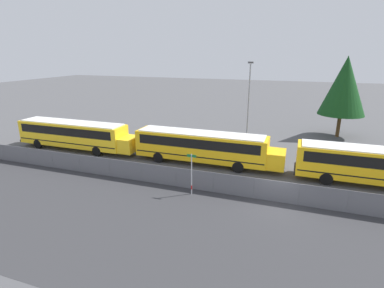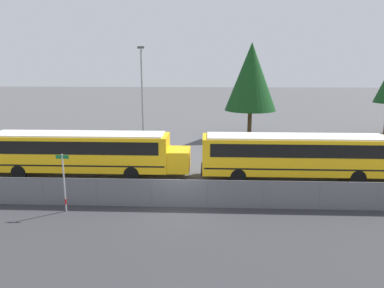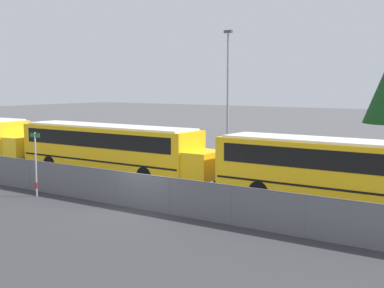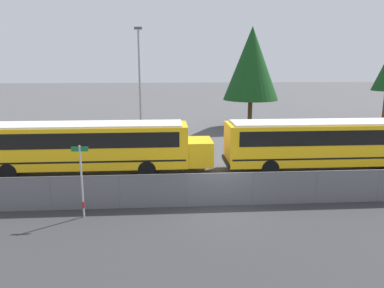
{
  "view_description": "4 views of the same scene",
  "coord_description": "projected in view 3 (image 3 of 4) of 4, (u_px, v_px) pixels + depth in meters",
  "views": [
    {
      "loc": [
        0.77,
        -20.11,
        10.17
      ],
      "look_at": [
        -8.05,
        4.95,
        2.06
      ],
      "focal_mm": 28.0,
      "sensor_mm": 36.0,
      "label": 1
    },
    {
      "loc": [
        1.58,
        -19.46,
        7.9
      ],
      "look_at": [
        0.42,
        6.58,
        2.15
      ],
      "focal_mm": 35.0,
      "sensor_mm": 36.0,
      "label": 2
    },
    {
      "loc": [
        15.06,
        -17.65,
        5.52
      ],
      "look_at": [
        -0.69,
        4.85,
        2.42
      ],
      "focal_mm": 50.0,
      "sensor_mm": 36.0,
      "label": 3
    },
    {
      "loc": [
        -2.43,
        -16.31,
        6.64
      ],
      "look_at": [
        -0.93,
        5.11,
        1.84
      ],
      "focal_mm": 35.0,
      "sensor_mm": 36.0,
      "label": 4
    }
  ],
  "objects": [
    {
      "name": "ground_plane",
      "position": [
        142.0,
        210.0,
        23.57
      ],
      "size": [
        200.0,
        200.0,
        0.0
      ],
      "primitive_type": "plane",
      "color": "#4C4C4F"
    },
    {
      "name": "road_strip",
      "position": [
        31.0,
        242.0,
        18.69
      ],
      "size": [
        104.42,
        12.0,
        0.01
      ],
      "color": "#333335",
      "rests_on": "ground_plane"
    },
    {
      "name": "fence",
      "position": [
        142.0,
        191.0,
        23.48
      ],
      "size": [
        70.49,
        0.07,
        1.61
      ],
      "color": "#9EA0A5",
      "rests_on": "ground_plane"
    },
    {
      "name": "school_bus_1",
      "position": [
        111.0,
        146.0,
        32.01
      ],
      "size": [
        14.1,
        2.56,
        3.05
      ],
      "color": "yellow",
      "rests_on": "ground_plane"
    },
    {
      "name": "school_bus_2",
      "position": [
        357.0,
        169.0,
        23.34
      ],
      "size": [
        14.1,
        2.56,
        3.05
      ],
      "color": "yellow",
      "rests_on": "ground_plane"
    },
    {
      "name": "street_sign",
      "position": [
        36.0,
        163.0,
        26.14
      ],
      "size": [
        0.7,
        0.09,
        3.18
      ],
      "color": "#B7B7BC",
      "rests_on": "ground_plane"
    },
    {
      "name": "light_pole",
      "position": [
        228.0,
        91.0,
        37.57
      ],
      "size": [
        0.6,
        0.24,
        9.23
      ],
      "color": "gray",
      "rests_on": "ground_plane"
    }
  ]
}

